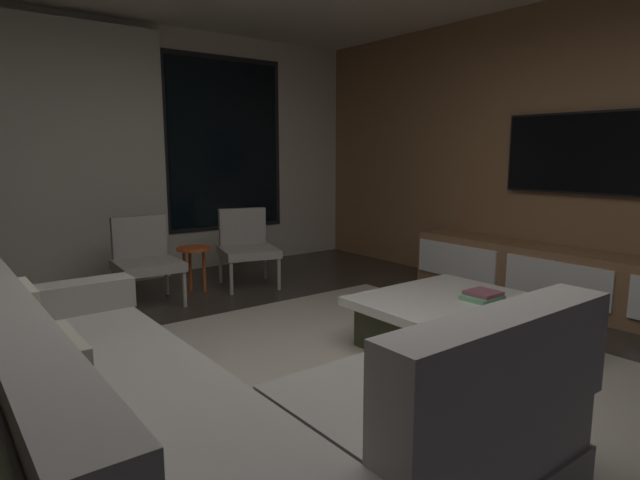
# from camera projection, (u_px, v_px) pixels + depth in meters

# --- Properties ---
(floor) EXTENTS (9.20, 9.20, 0.00)m
(floor) POSITION_uv_depth(u_px,v_px,m) (324.00, 404.00, 2.89)
(floor) COLOR #332B26
(back_wall_with_window) EXTENTS (6.60, 0.30, 2.70)m
(back_wall_with_window) POSITION_uv_depth(u_px,v_px,m) (105.00, 154.00, 5.47)
(back_wall_with_window) COLOR beige
(back_wall_with_window) RESTS_ON floor
(media_wall) EXTENTS (0.12, 7.80, 2.70)m
(media_wall) POSITION_uv_depth(u_px,v_px,m) (608.00, 153.00, 4.51)
(media_wall) COLOR #8E6642
(media_wall) RESTS_ON floor
(area_rug) EXTENTS (3.20, 3.80, 0.01)m
(area_rug) POSITION_uv_depth(u_px,v_px,m) (383.00, 392.00, 3.02)
(area_rug) COLOR #ADA391
(area_rug) RESTS_ON floor
(sectional_couch) EXTENTS (1.98, 2.50, 0.82)m
(sectional_couch) POSITION_uv_depth(u_px,v_px,m) (193.00, 417.00, 2.16)
(sectional_couch) COLOR gray
(sectional_couch) RESTS_ON floor
(coffee_table) EXTENTS (1.16, 1.16, 0.36)m
(coffee_table) POSITION_uv_depth(u_px,v_px,m) (457.00, 325.00, 3.62)
(coffee_table) COLOR #333523
(coffee_table) RESTS_ON floor
(book_stack_on_coffee_table) EXTENTS (0.25, 0.21, 0.05)m
(book_stack_on_coffee_table) POSITION_uv_depth(u_px,v_px,m) (483.00, 296.00, 3.63)
(book_stack_on_coffee_table) COLOR #68AA76
(book_stack_on_coffee_table) RESTS_ON coffee_table
(accent_chair_near_window) EXTENTS (0.67, 0.68, 0.78)m
(accent_chair_near_window) POSITION_uv_depth(u_px,v_px,m) (246.00, 243.00, 5.43)
(accent_chair_near_window) COLOR #B2ADA0
(accent_chair_near_window) RESTS_ON floor
(accent_chair_by_curtain) EXTENTS (0.58, 0.59, 0.78)m
(accent_chair_by_curtain) POSITION_uv_depth(u_px,v_px,m) (145.00, 256.00, 4.78)
(accent_chair_by_curtain) COLOR #B2ADA0
(accent_chair_by_curtain) RESTS_ON floor
(side_stool) EXTENTS (0.32, 0.32, 0.46)m
(side_stool) POSITION_uv_depth(u_px,v_px,m) (193.00, 256.00, 5.08)
(side_stool) COLOR #BF4C1E
(side_stool) RESTS_ON floor
(media_console) EXTENTS (0.46, 3.10, 0.52)m
(media_console) POSITION_uv_depth(u_px,v_px,m) (574.00, 282.00, 4.55)
(media_console) COLOR #8E6642
(media_console) RESTS_ON floor
(mounted_tv) EXTENTS (0.05, 1.22, 0.71)m
(mounted_tv) POSITION_uv_depth(u_px,v_px,m) (572.00, 153.00, 4.64)
(mounted_tv) COLOR black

